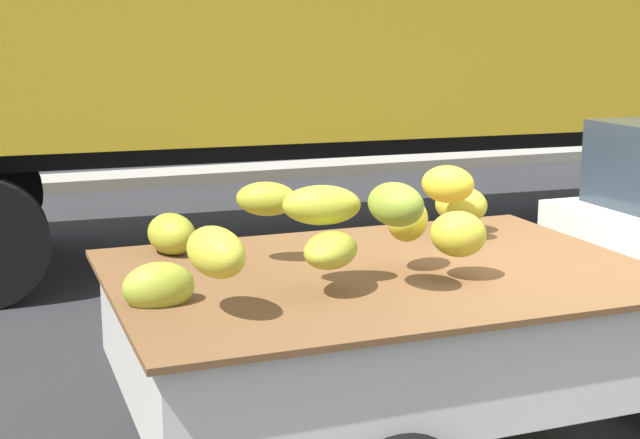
% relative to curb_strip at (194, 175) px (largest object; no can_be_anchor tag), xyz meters
% --- Properties ---
extents(curb_strip, '(80.00, 0.80, 0.16)m').
position_rel_curb_strip_xyz_m(curb_strip, '(0.00, 0.00, 0.00)').
color(curb_strip, gray).
rests_on(curb_strip, ground).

